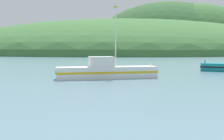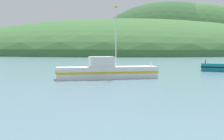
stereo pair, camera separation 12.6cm
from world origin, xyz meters
name	(u,v)px [view 2 (the right image)]	position (x,y,z in m)	size (l,w,h in m)	color
hill_mid_right	(125,53)	(16.56, 189.04, 0.00)	(201.03, 160.83, 38.15)	#386633
hill_mid_left	(199,52)	(77.00, 237.51, 0.00)	(94.84, 75.87, 71.72)	#386633
hill_far_right	(170,51)	(57.92, 248.20, 0.00)	(123.37, 98.70, 77.43)	#2D562D
fishing_boat_white	(107,71)	(0.97, 38.12, 0.84)	(11.48, 4.14, 8.02)	white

